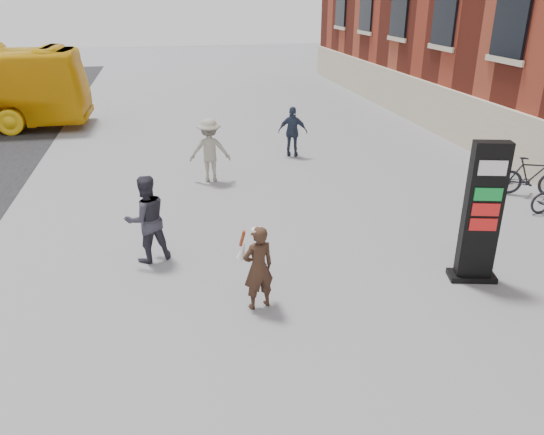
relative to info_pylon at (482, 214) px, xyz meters
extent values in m
plane|color=#9E9EA3|center=(-4.65, -0.93, -1.35)|extent=(100.00, 100.00, 0.00)
cube|color=beige|center=(4.79, 5.07, -0.45)|extent=(0.18, 44.00, 1.80)
cube|color=black|center=(0.00, 0.00, 0.00)|extent=(0.70, 0.43, 2.71)
cube|color=black|center=(0.00, 0.00, -1.30)|extent=(0.95, 0.64, 0.11)
cube|color=white|center=(0.00, 0.00, 0.92)|extent=(0.55, 0.42, 0.27)
cube|color=#0C762A|center=(0.00, 0.00, 0.44)|extent=(0.55, 0.42, 0.24)
cube|color=#AC1413|center=(0.00, 0.00, 0.14)|extent=(0.55, 0.42, 0.24)
cube|color=#AC1413|center=(0.00, 0.00, -0.15)|extent=(0.55, 0.42, 0.24)
imported|color=#372117|center=(-4.19, -0.15, -0.59)|extent=(0.64, 0.50, 1.54)
cylinder|color=white|center=(-4.19, -0.15, 0.11)|extent=(0.22, 0.22, 0.05)
cone|color=white|center=(-4.07, 0.12, -0.31)|extent=(0.22, 0.25, 0.37)
cylinder|color=maroon|center=(-4.07, 0.12, -0.08)|extent=(0.11, 0.15, 0.32)
cone|color=white|center=(-4.43, 0.02, -0.31)|extent=(0.25, 0.22, 0.37)
cylinder|color=maroon|center=(-4.43, 0.02, -0.08)|extent=(0.14, 0.11, 0.32)
imported|color=#302F3A|center=(-6.07, 2.05, -0.45)|extent=(1.06, 0.95, 1.82)
imported|color=gray|center=(-4.36, 6.78, -0.44)|extent=(1.24, 0.79, 1.82)
imported|color=#2B354A|center=(-1.44, 8.73, -0.53)|extent=(1.05, 0.72, 1.65)
imported|color=black|center=(3.95, 3.83, -0.83)|extent=(1.81, 1.13, 1.06)
camera|label=1|loc=(-5.55, -7.98, 3.75)|focal=35.00mm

